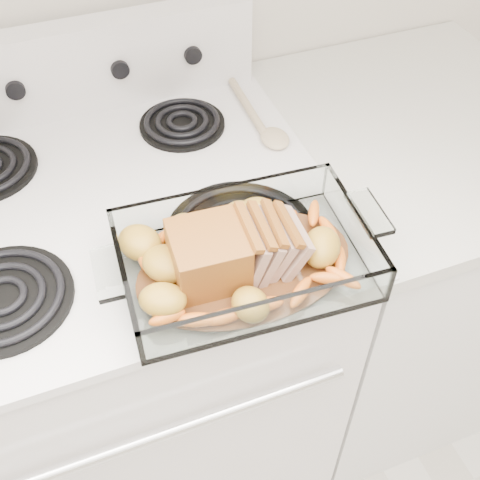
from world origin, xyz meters
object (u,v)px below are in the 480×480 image
object	(u,v)px
electric_range	(138,343)
counter_right	(388,269)
baking_dish	(245,262)
pork_roast	(227,253)

from	to	relation	value
electric_range	counter_right	world-z (taller)	electric_range
baking_dish	counter_right	bearing A→B (deg)	29.36
electric_range	counter_right	bearing A→B (deg)	-0.10
counter_right	pork_roast	bearing A→B (deg)	-155.52
electric_range	baking_dish	distance (m)	0.56
counter_right	pork_roast	distance (m)	0.78
electric_range	counter_right	distance (m)	0.67
counter_right	electric_range	bearing A→B (deg)	179.90
electric_range	pork_roast	xyz separation A→B (m)	(0.14, -0.24, 0.51)
baking_dish	pork_roast	xyz separation A→B (m)	(-0.03, -0.00, 0.03)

